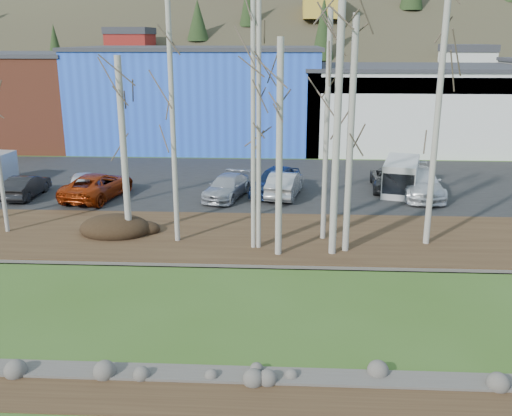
# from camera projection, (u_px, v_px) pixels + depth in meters

# --- Properties ---
(dirt_strip) EXTENTS (80.00, 1.80, 0.03)m
(dirt_strip) POSITION_uv_depth(u_px,v_px,m) (227.00, 398.00, 14.88)
(dirt_strip) COLOR #382616
(dirt_strip) RESTS_ON ground
(near_bank_rocks) EXTENTS (80.00, 0.80, 0.50)m
(near_bank_rocks) POSITION_uv_depth(u_px,v_px,m) (231.00, 377.00, 15.84)
(near_bank_rocks) COLOR #47423D
(near_bank_rocks) RESTS_ON ground
(river) EXTENTS (80.00, 8.00, 0.90)m
(river) POSITION_uv_depth(u_px,v_px,m) (242.00, 309.00, 19.77)
(river) COLOR black
(river) RESTS_ON ground
(far_bank_rocks) EXTENTS (80.00, 0.80, 0.46)m
(far_bank_rocks) POSITION_uv_depth(u_px,v_px,m) (249.00, 264.00, 23.69)
(far_bank_rocks) COLOR #47423D
(far_bank_rocks) RESTS_ON ground
(far_bank) EXTENTS (80.00, 7.00, 0.15)m
(far_bank) POSITION_uv_depth(u_px,v_px,m) (254.00, 237.00, 26.73)
(far_bank) COLOR #382616
(far_bank) RESTS_ON ground
(parking_lot) EXTENTS (80.00, 14.00, 0.14)m
(parking_lot) POSITION_uv_depth(u_px,v_px,m) (263.00, 182.00, 36.77)
(parking_lot) COLOR black
(parking_lot) RESTS_ON ground
(building_blue) EXTENTS (20.40, 12.24, 8.30)m
(building_blue) POSITION_uv_depth(u_px,v_px,m) (201.00, 96.00, 49.29)
(building_blue) COLOR blue
(building_blue) RESTS_ON ground
(building_white) EXTENTS (18.36, 12.24, 6.80)m
(building_white) POSITION_uv_depth(u_px,v_px,m) (410.00, 106.00, 48.57)
(building_white) COLOR silver
(building_white) RESTS_ON ground
(dirt_mound) EXTENTS (3.35, 2.37, 0.66)m
(dirt_mound) POSITION_uv_depth(u_px,v_px,m) (115.00, 227.00, 26.89)
(dirt_mound) COLOR black
(dirt_mound) RESTS_ON far_bank
(birch_2) EXTENTS (0.30, 0.30, 8.18)m
(birch_2) POSITION_uv_depth(u_px,v_px,m) (124.00, 149.00, 25.53)
(birch_2) COLOR beige
(birch_2) RESTS_ON far_bank
(birch_3) EXTENTS (0.23, 0.23, 11.20)m
(birch_3) POSITION_uv_depth(u_px,v_px,m) (172.00, 117.00, 24.45)
(birch_3) COLOR beige
(birch_3) RESTS_ON far_bank
(birch_4) EXTENTS (0.28, 0.28, 8.94)m
(birch_4) POSITION_uv_depth(u_px,v_px,m) (279.00, 151.00, 23.15)
(birch_4) COLOR beige
(birch_4) RESTS_ON far_bank
(birch_5) EXTENTS (0.23, 0.23, 10.09)m
(birch_5) POSITION_uv_depth(u_px,v_px,m) (327.00, 129.00, 24.91)
(birch_5) COLOR beige
(birch_5) RESTS_ON far_bank
(birch_6) EXTENTS (0.20, 0.20, 10.56)m
(birch_6) POSITION_uv_depth(u_px,v_px,m) (259.00, 128.00, 23.69)
(birch_6) COLOR beige
(birch_6) RESTS_ON far_bank
(birch_7) EXTENTS (0.30, 0.30, 10.77)m
(birch_7) POSITION_uv_depth(u_px,v_px,m) (337.00, 128.00, 22.97)
(birch_7) COLOR beige
(birch_7) RESTS_ON far_bank
(birch_8) EXTENTS (0.28, 0.28, 9.82)m
(birch_8) POSITION_uv_depth(u_px,v_px,m) (350.00, 138.00, 23.44)
(birch_8) COLOR beige
(birch_8) RESTS_ON far_bank
(birch_9) EXTENTS (0.27, 0.27, 11.70)m
(birch_9) POSITION_uv_depth(u_px,v_px,m) (438.00, 113.00, 24.03)
(birch_9) COLOR beige
(birch_9) RESTS_ON far_bank
(birch_10) EXTENTS (0.20, 0.20, 10.56)m
(birch_10) POSITION_uv_depth(u_px,v_px,m) (253.00, 128.00, 23.70)
(birch_10) COLOR beige
(birch_10) RESTS_ON far_bank
(car_0) EXTENTS (2.45, 4.17, 1.33)m
(car_0) POSITION_uv_depth(u_px,v_px,m) (83.00, 182.00, 33.74)
(car_0) COLOR white
(car_0) RESTS_ON parking_lot
(car_1) EXTENTS (1.42, 3.95, 1.30)m
(car_1) POSITION_uv_depth(u_px,v_px,m) (26.00, 186.00, 32.95)
(car_1) COLOR black
(car_1) RESTS_ON parking_lot
(car_2) EXTENTS (3.43, 5.66, 1.47)m
(car_2) POSITION_uv_depth(u_px,v_px,m) (98.00, 186.00, 32.75)
(car_2) COLOR #9B2F0C
(car_2) RESTS_ON parking_lot
(car_3) EXTENTS (2.84, 4.74, 1.29)m
(car_3) POSITION_uv_depth(u_px,v_px,m) (227.00, 187.00, 32.83)
(car_3) COLOR #A4A6AD
(car_3) RESTS_ON parking_lot
(car_4) EXTENTS (3.40, 5.10, 1.61)m
(car_4) POSITION_uv_depth(u_px,v_px,m) (276.00, 181.00, 33.56)
(car_4) COLOR navy
(car_4) RESTS_ON parking_lot
(car_5) EXTENTS (2.32, 4.65, 1.46)m
(car_5) POSITION_uv_depth(u_px,v_px,m) (285.00, 184.00, 33.14)
(car_5) COLOR #A6A5A7
(car_5) RESTS_ON parking_lot
(car_6) EXTENTS (2.58, 4.96, 1.34)m
(car_6) POSITION_uv_depth(u_px,v_px,m) (390.00, 178.00, 34.73)
(car_6) COLOR #292A2C
(car_6) RESTS_ON parking_lot
(car_7) EXTENTS (2.27, 5.51, 1.59)m
(car_7) POSITION_uv_depth(u_px,v_px,m) (419.00, 182.00, 33.21)
(car_7) COLOR silver
(car_7) RESTS_ON parking_lot
(van_white) EXTENTS (2.92, 4.75, 1.94)m
(van_white) POSITION_uv_depth(u_px,v_px,m) (401.00, 177.00, 33.88)
(van_white) COLOR silver
(van_white) RESTS_ON parking_lot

